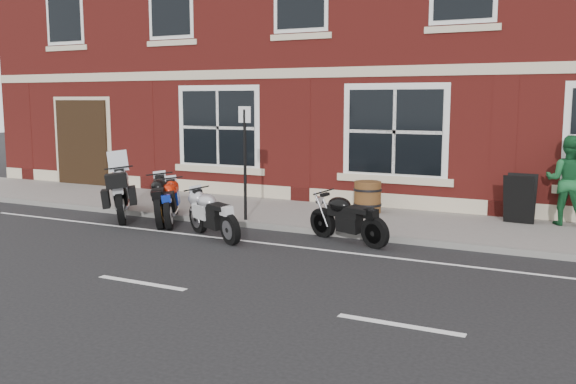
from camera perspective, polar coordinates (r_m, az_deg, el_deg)
name	(u,v)px	position (r m, az deg, el deg)	size (l,w,h in m)	color
ground	(244,243)	(12.34, -3.90, -4.59)	(80.00, 80.00, 0.00)	black
sidewalk	(311,215)	(14.93, 2.02, -2.10)	(30.00, 3.00, 0.12)	slate
kerb	(279,227)	(13.53, -0.81, -3.17)	(30.00, 0.16, 0.12)	slate
moto_touring_silver	(123,191)	(15.34, -14.42, 0.05)	(1.58, 1.89, 1.53)	black
moto_sport_red	(173,201)	(14.44, -10.20, -0.76)	(1.14, 1.74, 0.89)	black
moto_sport_black	(163,198)	(14.61, -11.07, -0.51)	(1.32, 1.84, 0.96)	black
moto_sport_silver	(214,213)	(12.79, -6.62, -1.86)	(1.77, 1.05, 0.88)	black
moto_naked_black	(347,216)	(12.39, 5.31, -2.18)	(1.86, 0.80, 0.88)	black
pedestrian_right	(568,180)	(14.58, 23.63, 0.95)	(0.91, 0.71, 1.88)	#19572C
a_board_sign	(520,199)	(14.53, 19.91, -0.55)	(0.63, 0.42, 1.04)	black
barrel_planter	(368,197)	(15.05, 7.09, -0.43)	(0.66, 0.66, 0.73)	#453112
parking_sign	(245,155)	(13.92, -3.85, 3.31)	(0.34, 0.11, 2.47)	black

